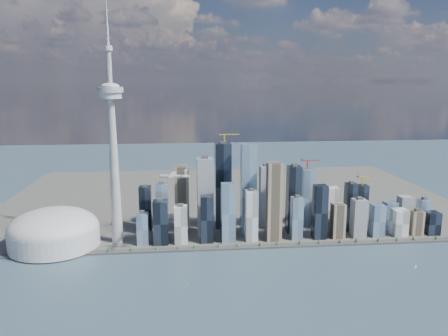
{
  "coord_description": "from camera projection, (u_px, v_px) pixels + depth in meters",
  "views": [
    {
      "loc": [
        -147.21,
        -680.95,
        372.6
      ],
      "look_at": [
        -54.29,
        260.0,
        185.06
      ],
      "focal_mm": 35.0,
      "sensor_mm": 36.0,
      "label": 1
    }
  ],
  "objects": [
    {
      "name": "ground",
      "position": [
        270.0,
        302.0,
        751.38
      ],
      "size": [
        4000.0,
        4000.0,
        0.0
      ],
      "primitive_type": "plane",
      "color": "#2E4051",
      "rests_on": "ground"
    },
    {
      "name": "shoreline_trees",
      "position": [
        248.0,
        244.0,
        993.71
      ],
      "size": [
        960.53,
        7.2,
        8.8
      ],
      "color": "#3F2D1E",
      "rests_on": "seawall"
    },
    {
      "name": "sailboat_west",
      "position": [
        188.0,
        282.0,
        817.29
      ],
      "size": [
        6.38,
        3.95,
        9.13
      ],
      "rotation": [
        0.0,
        0.0,
        -0.42
      ],
      "color": "silver",
      "rests_on": "ground"
    },
    {
      "name": "dome_stadium",
      "position": [
        54.0,
        230.0,
        994.14
      ],
      "size": [
        200.0,
        200.0,
        86.0
      ],
      "color": "silver",
      "rests_on": "land"
    },
    {
      "name": "land",
      "position": [
        227.0,
        196.0,
        1434.39
      ],
      "size": [
        1400.0,
        900.0,
        3.0
      ],
      "primitive_type": "cube",
      "color": "#4C4C47",
      "rests_on": "ground"
    },
    {
      "name": "needle_tower",
      "position": [
        113.0,
        144.0,
        979.18
      ],
      "size": [
        56.0,
        56.0,
        550.5
      ],
      "color": "#959691",
      "rests_on": "land"
    },
    {
      "name": "sailboat_east",
      "position": [
        416.0,
        266.0,
        888.18
      ],
      "size": [
        6.45,
        3.49,
        9.05
      ],
      "rotation": [
        0.0,
        0.0,
        0.33
      ],
      "color": "silver",
      "rests_on": "ground"
    },
    {
      "name": "seawall",
      "position": [
        248.0,
        247.0,
        995.03
      ],
      "size": [
        1100.0,
        22.0,
        4.0
      ],
      "primitive_type": "cube",
      "color": "#383838",
      "rests_on": "ground"
    },
    {
      "name": "airplane",
      "position": [
        174.0,
        176.0,
        884.92
      ],
      "size": [
        65.2,
        57.86,
        15.91
      ],
      "rotation": [
        0.0,
        0.0,
        -0.15
      ],
      "color": "silver",
      "rests_on": "ground"
    },
    {
      "name": "skyscraper_cluster",
      "position": [
        267.0,
        205.0,
        1071.22
      ],
      "size": [
        736.0,
        142.0,
        244.36
      ],
      "color": "black",
      "rests_on": "land"
    }
  ]
}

